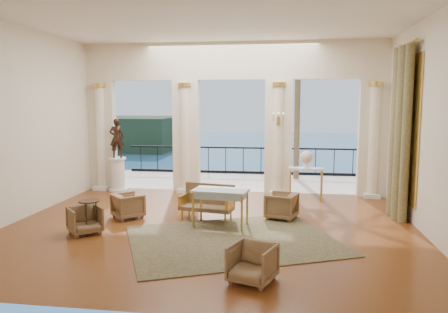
% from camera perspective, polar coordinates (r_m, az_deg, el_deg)
% --- Properties ---
extents(floor, '(9.00, 9.00, 0.00)m').
position_cam_1_polar(floor, '(9.73, -1.90, -9.24)').
color(floor, '#451E0B').
rests_on(floor, ground).
extents(room_walls, '(9.00, 9.00, 9.00)m').
position_cam_1_polar(room_walls, '(8.24, -3.37, 8.09)').
color(room_walls, '#EEE1C8').
rests_on(room_walls, ground).
extents(arcade, '(9.00, 0.56, 4.50)m').
position_cam_1_polar(arcade, '(13.11, 1.01, 6.43)').
color(arcade, '#F9E9C7').
rests_on(arcade, ground).
extents(terrace, '(10.00, 3.60, 0.10)m').
position_cam_1_polar(terrace, '(15.33, 1.92, -3.38)').
color(terrace, beige).
rests_on(terrace, ground).
extents(balustrade, '(9.00, 0.06, 1.03)m').
position_cam_1_polar(balustrade, '(16.83, 2.53, -0.86)').
color(balustrade, black).
rests_on(balustrade, terrace).
extents(palm_tree, '(2.00, 2.00, 4.50)m').
position_cam_1_polar(palm_tree, '(15.85, 9.68, 11.90)').
color(palm_tree, '#4C3823').
rests_on(palm_tree, terrace).
extents(headland, '(22.00, 18.00, 6.00)m').
position_cam_1_polar(headland, '(85.47, -13.53, 3.04)').
color(headland, black).
rests_on(headland, sea).
extents(sea, '(160.00, 160.00, 0.00)m').
position_cam_1_polar(sea, '(69.76, 6.82, -0.16)').
color(sea, '#235D97').
rests_on(sea, ground).
extents(curtain, '(0.33, 1.40, 4.09)m').
position_cam_1_polar(curtain, '(11.03, 22.05, 2.86)').
color(curtain, brown).
rests_on(curtain, ground).
extents(window_frame, '(0.04, 1.60, 3.40)m').
position_cam_1_polar(window_frame, '(11.07, 23.01, 3.25)').
color(window_frame, gold).
rests_on(window_frame, room_walls).
extents(wall_sconce, '(0.30, 0.11, 0.33)m').
position_cam_1_polar(wall_sconce, '(12.71, 7.12, 4.75)').
color(wall_sconce, gold).
rests_on(wall_sconce, arcade).
extents(rug, '(4.90, 4.45, 0.02)m').
position_cam_1_polar(rug, '(8.84, 1.16, -10.86)').
color(rug, '#2C2F18').
rests_on(rug, ground).
extents(armchair_a, '(0.84, 0.84, 0.63)m').
position_cam_1_polar(armchair_a, '(9.65, -17.72, -7.75)').
color(armchair_a, '#412F1A').
rests_on(armchair_a, ground).
extents(armchair_b, '(0.80, 0.78, 0.66)m').
position_cam_1_polar(armchair_b, '(6.84, 3.73, -13.51)').
color(armchair_b, '#412F1A').
rests_on(armchair_b, ground).
extents(armchair_c, '(0.79, 0.82, 0.69)m').
position_cam_1_polar(armchair_c, '(10.41, 7.50, -6.24)').
color(armchair_c, '#412F1A').
rests_on(armchair_c, ground).
extents(armchair_d, '(0.87, 0.87, 0.65)m').
position_cam_1_polar(armchair_d, '(10.66, -12.41, -6.14)').
color(armchair_d, '#412F1A').
rests_on(armchair_d, ground).
extents(settee, '(1.32, 0.75, 0.82)m').
position_cam_1_polar(settee, '(10.34, -2.12, -5.92)').
color(settee, '#412F1A').
rests_on(settee, ground).
extents(game_table, '(1.27, 0.80, 0.82)m').
position_cam_1_polar(game_table, '(9.66, -0.46, -4.83)').
color(game_table, '#93AAB9').
rests_on(game_table, ground).
extents(pedestal, '(0.57, 0.57, 1.05)m').
position_cam_1_polar(pedestal, '(13.87, -13.69, -2.36)').
color(pedestal, silver).
rests_on(pedestal, ground).
extents(statue, '(0.49, 0.37, 1.20)m').
position_cam_1_polar(statue, '(13.74, -13.83, 2.35)').
color(statue, black).
rests_on(statue, pedestal).
extents(console_table, '(0.98, 0.42, 0.92)m').
position_cam_1_polar(console_table, '(12.41, 10.67, -2.18)').
color(console_table, silver).
rests_on(console_table, ground).
extents(urn, '(0.36, 0.36, 0.47)m').
position_cam_1_polar(urn, '(12.35, 10.72, -0.22)').
color(urn, white).
rests_on(urn, console_table).
extents(side_table, '(0.43, 0.43, 0.70)m').
position_cam_1_polar(side_table, '(9.60, -17.22, -6.08)').
color(side_table, black).
rests_on(side_table, ground).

